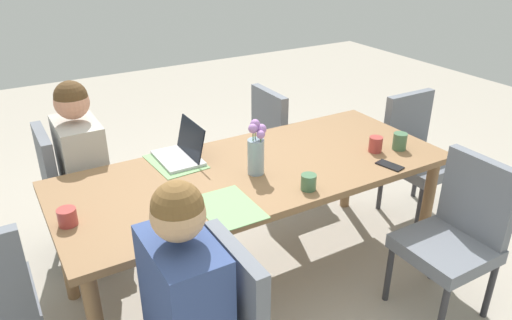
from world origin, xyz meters
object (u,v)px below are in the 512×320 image
object	(u,v)px
chair_head_left_right_mid	(416,150)
coffee_mug_near_right	(400,141)
chair_near_right_near	(281,139)
chair_far_right_far	(457,231)
dining_table	(256,180)
coffee_mug_near_left	(67,217)
flower_vase	(256,150)
phone_black	(390,165)
coffee_mug_centre_left	(376,144)
coffee_mug_centre_right	(309,182)
chair_near_left_near	(72,188)
laptop_near_left_near	(182,152)
person_near_left_near	(86,186)

from	to	relation	value
chair_head_left_right_mid	coffee_mug_near_right	size ratio (longest dim) A/B	8.76
chair_near_right_near	chair_far_right_far	bearing A→B (deg)	94.94
dining_table	coffee_mug_near_left	world-z (taller)	coffee_mug_near_left
flower_vase	coffee_mug_near_left	size ratio (longest dim) A/B	3.57
phone_black	chair_near_right_near	bearing A→B (deg)	166.34
chair_near_right_near	coffee_mug_near_right	bearing A→B (deg)	101.43
chair_head_left_right_mid	chair_far_right_far	distance (m)	1.05
coffee_mug_near_right	coffee_mug_centre_left	bearing A→B (deg)	-18.04
coffee_mug_centre_right	chair_near_left_near	bearing A→B (deg)	-48.64
flower_vase	laptop_near_left_near	distance (m)	0.48
phone_black	chair_near_left_near	bearing A→B (deg)	-139.34
coffee_mug_near_left	coffee_mug_centre_left	world-z (taller)	coffee_mug_centre_left
person_near_left_near	phone_black	bearing A→B (deg)	143.72
dining_table	chair_head_left_right_mid	xyz separation A→B (m)	(-1.41, -0.09, -0.18)
coffee_mug_centre_left	chair_near_right_near	bearing A→B (deg)	-86.90
coffee_mug_centre_right	phone_black	distance (m)	0.56
coffee_mug_near_left	coffee_mug_centre_right	bearing A→B (deg)	165.84
chair_near_left_near	coffee_mug_near_right	bearing A→B (deg)	150.50
dining_table	coffee_mug_near_right	size ratio (longest dim) A/B	21.55
chair_near_right_near	coffee_mug_centre_left	size ratio (longest dim) A/B	9.69
coffee_mug_centre_right	person_near_left_near	bearing A→B (deg)	-49.31
chair_far_right_far	chair_near_left_near	bearing A→B (deg)	-42.28
person_near_left_near	coffee_mug_near_right	xyz separation A→B (m)	(-1.68, 0.93, 0.28)
phone_black	chair_head_left_right_mid	bearing A→B (deg)	108.46
coffee_mug_near_right	phone_black	size ratio (longest dim) A/B	0.68
dining_table	coffee_mug_near_left	distance (m)	1.03
chair_near_left_near	coffee_mug_centre_left	size ratio (longest dim) A/B	9.69
person_near_left_near	coffee_mug_near_left	xyz separation A→B (m)	(0.22, 0.77, 0.27)
dining_table	coffee_mug_centre_right	distance (m)	0.38
dining_table	flower_vase	xyz separation A→B (m)	(0.03, 0.05, 0.22)
chair_near_left_near	coffee_mug_centre_left	distance (m)	1.89
chair_near_left_near	chair_near_right_near	distance (m)	1.56
dining_table	chair_far_right_far	size ratio (longest dim) A/B	2.46
coffee_mug_centre_left	coffee_mug_centre_right	bearing A→B (deg)	15.78
coffee_mug_near_right	phone_black	distance (m)	0.26
chair_near_right_near	coffee_mug_near_left	size ratio (longest dim) A/B	10.41
laptop_near_left_near	coffee_mug_near_left	xyz separation A→B (m)	(0.71, 0.38, -0.00)
coffee_mug_centre_left	coffee_mug_centre_right	world-z (taller)	coffee_mug_centre_left
chair_far_right_far	coffee_mug_centre_left	size ratio (longest dim) A/B	9.69
dining_table	laptop_near_left_near	size ratio (longest dim) A/B	6.92
chair_near_left_near	phone_black	bearing A→B (deg)	143.59
chair_near_right_near	coffee_mug_centre_right	distance (m)	1.29
chair_far_right_far	phone_black	xyz separation A→B (m)	(0.15, -0.40, 0.26)
laptop_near_left_near	coffee_mug_near_right	bearing A→B (deg)	155.67
person_near_left_near	chair_near_left_near	bearing A→B (deg)	-38.76
coffee_mug_near_left	coffee_mug_centre_right	xyz separation A→B (m)	(-1.13, 0.29, 0.00)
phone_black	coffee_mug_near_right	bearing A→B (deg)	110.80
dining_table	chair_near_right_near	world-z (taller)	chair_near_right_near
coffee_mug_near_right	phone_black	xyz separation A→B (m)	(0.21, 0.14, -0.05)
person_near_left_near	coffee_mug_near_right	distance (m)	1.94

